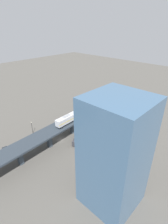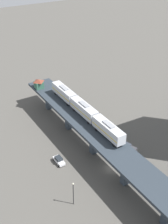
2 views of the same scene
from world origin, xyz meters
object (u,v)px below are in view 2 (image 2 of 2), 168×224
(street_car_white, at_px, (59,160))
(subway_train, at_px, (84,109))
(delivery_truck, at_px, (124,147))
(street_lamp, at_px, (73,192))
(signal_hut, at_px, (39,84))

(street_car_white, bearing_deg, subway_train, -150.02)
(delivery_truck, distance_m, street_lamp, 24.79)
(street_car_white, height_order, delivery_truck, delivery_truck)
(street_car_white, xyz_separation_m, street_lamp, (3.36, 15.50, 3.17))
(delivery_truck, relative_size, street_lamp, 1.08)
(signal_hut, xyz_separation_m, street_lamp, (10.54, 46.57, -5.89))
(street_car_white, bearing_deg, delivery_truck, 165.00)
(signal_hut, relative_size, street_car_white, 0.76)
(subway_train, xyz_separation_m, delivery_truck, (-6.96, 12.05, -8.97))
(subway_train, distance_m, street_lamp, 28.03)
(signal_hut, relative_size, street_lamp, 0.49)
(signal_hut, distance_m, delivery_truck, 38.93)
(street_lamp, bearing_deg, delivery_truck, -155.06)
(delivery_truck, height_order, street_lamp, street_lamp)
(subway_train, xyz_separation_m, street_lamp, (15.41, 22.46, -6.63))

